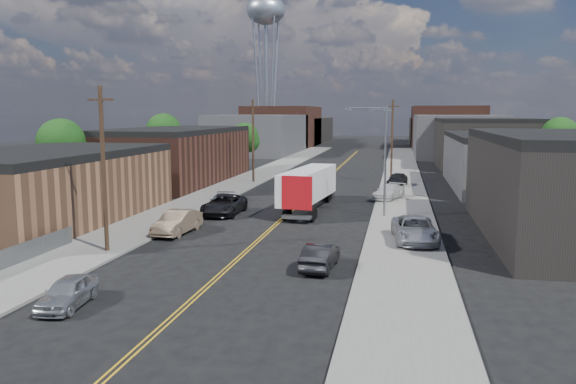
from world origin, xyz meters
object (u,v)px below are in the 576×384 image
at_px(water_tower, 266,16).
at_px(car_left_c, 224,205).
at_px(car_left_b, 177,222).
at_px(car_right_lot_c, 397,179).
at_px(semi_truck, 311,185).
at_px(car_left_a, 68,292).
at_px(car_right_lot_a, 415,229).
at_px(car_right_lot_b, 389,192).
at_px(car_right_oncoming, 320,256).
at_px(car_left_d, 221,202).

relative_size(water_tower, car_left_c, 6.24).
distance_m(car_left_b, car_right_lot_c, 32.14).
bearing_deg(semi_truck, car_left_a, -97.37).
relative_size(car_left_b, car_right_lot_a, 0.85).
bearing_deg(car_right_lot_a, semi_truck, 120.45).
bearing_deg(car_left_b, car_right_lot_a, 4.53).
height_order(car_right_lot_a, car_right_lot_c, car_right_lot_a).
bearing_deg(car_right_lot_b, car_right_oncoming, -76.31).
distance_m(semi_truck, car_left_b, 14.32).
bearing_deg(car_right_lot_b, car_left_a, -90.66).
relative_size(water_tower, car_left_a, 9.50).
relative_size(car_left_d, car_right_lot_c, 1.05).
distance_m(water_tower, car_left_c, 92.75).
bearing_deg(car_left_c, car_right_oncoming, -55.75).
xyz_separation_m(car_left_b, car_right_lot_b, (14.29, 18.32, 0.03)).
relative_size(car_right_lot_a, car_right_lot_b, 1.21).
bearing_deg(semi_truck, car_right_lot_a, -47.97).
xyz_separation_m(car_left_c, car_right_lot_a, (15.38, -7.80, 0.13)).
bearing_deg(water_tower, car_right_lot_b, -68.26).
distance_m(semi_truck, car_right_lot_b, 9.24).
bearing_deg(car_right_oncoming, car_left_b, -28.51).
bearing_deg(semi_truck, car_right_lot_b, 49.07).
bearing_deg(car_right_lot_b, water_tower, 132.64).
xyz_separation_m(car_left_a, car_left_d, (-1.11, 25.15, 0.01)).
height_order(car_right_oncoming, car_right_lot_a, car_right_lot_a).
height_order(semi_truck, car_left_c, semi_truck).
distance_m(car_left_a, car_right_lot_b, 35.92).
relative_size(car_left_b, car_right_lot_b, 1.03).
bearing_deg(car_left_b, semi_truck, 62.14).
distance_m(car_left_a, car_left_c, 22.95).
relative_size(car_left_c, car_right_lot_a, 1.02).
height_order(car_left_b, car_right_lot_b, car_left_b).
distance_m(car_left_a, car_left_b, 15.12).
relative_size(car_left_b, car_right_lot_c, 1.12).
bearing_deg(car_right_oncoming, car_left_d, -53.26).
bearing_deg(car_left_c, water_tower, 100.85).
relative_size(car_right_oncoming, car_right_lot_b, 0.89).
bearing_deg(car_left_d, car_right_oncoming, -63.87).
height_order(car_left_b, car_right_lot_c, car_right_lot_c).
xyz_separation_m(car_left_d, car_right_lot_a, (16.32, -10.00, 0.28)).
distance_m(car_left_d, car_right_lot_b, 16.52).
bearing_deg(water_tower, car_right_oncoming, -75.04).
xyz_separation_m(car_left_b, car_left_c, (0.91, 7.87, 0.00)).
xyz_separation_m(car_left_a, car_right_lot_a, (15.21, 15.15, 0.29)).
bearing_deg(car_right_lot_c, car_right_lot_a, -75.13).
bearing_deg(car_right_oncoming, car_right_lot_c, -92.78).
xyz_separation_m(semi_truck, car_right_oncoming, (3.50, -19.04, -1.39)).
bearing_deg(car_left_a, car_left_c, 83.94).
distance_m(car_left_d, car_right_lot_a, 19.14).
relative_size(car_left_c, car_left_d, 1.27).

